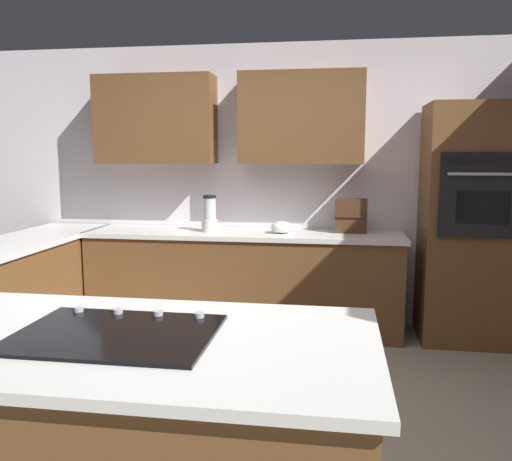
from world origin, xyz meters
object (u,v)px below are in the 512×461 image
at_px(wall_oven, 472,224).
at_px(mixing_bowl, 282,227).
at_px(spice_rack, 351,216).
at_px(cooktop, 116,333).
at_px(blender, 210,216).

distance_m(wall_oven, mixing_bowl, 1.60).
bearing_deg(spice_rack, mixing_bowl, 10.56).
bearing_deg(mixing_bowl, wall_oven, -179.01).
distance_m(cooktop, spice_rack, 3.01).
xyz_separation_m(blender, spice_rack, (-1.25, -0.11, 0.01)).
bearing_deg(mixing_bowl, blender, -0.00).
height_order(cooktop, spice_rack, spice_rack).
height_order(mixing_bowl, spice_rack, spice_rack).
relative_size(cooktop, blender, 2.31).
height_order(cooktop, blender, blender).
bearing_deg(cooktop, spice_rack, -108.44).
height_order(wall_oven, blender, wall_oven).
xyz_separation_m(cooktop, spice_rack, (-0.95, -2.86, 0.14)).
bearing_deg(mixing_bowl, cooktop, 82.68).
xyz_separation_m(wall_oven, cooktop, (1.95, 2.77, -0.10)).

